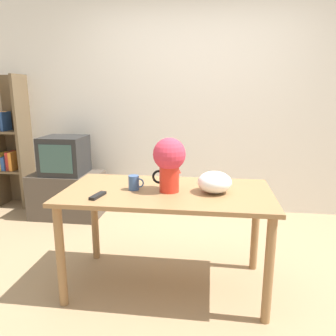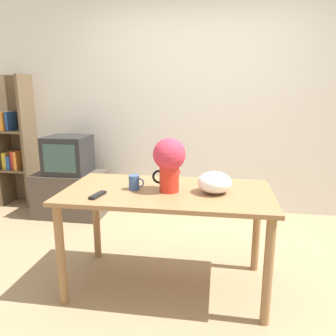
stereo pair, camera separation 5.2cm
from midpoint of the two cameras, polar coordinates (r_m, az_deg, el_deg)
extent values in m
plane|color=#9E7F5B|center=(2.68, 2.08, -19.40)|extent=(12.00, 12.00, 0.00)
cube|color=silver|center=(3.96, 4.66, 11.10)|extent=(8.00, 0.05, 2.60)
cube|color=olive|center=(2.35, -0.78, -4.24)|extent=(1.48, 0.78, 0.03)
cylinder|color=olive|center=(2.39, -18.81, -14.39)|extent=(0.06, 0.06, 0.72)
cylinder|color=olive|center=(2.20, 16.47, -16.78)|extent=(0.06, 0.06, 0.72)
cylinder|color=olive|center=(2.94, -13.14, -8.71)|extent=(0.06, 0.06, 0.72)
cylinder|color=olive|center=(2.79, 14.44, -10.04)|extent=(0.06, 0.06, 0.72)
cylinder|color=red|center=(2.29, -0.42, -1.84)|extent=(0.14, 0.14, 0.19)
cone|color=red|center=(2.27, 1.05, -0.28)|extent=(0.05, 0.05, 0.05)
torus|color=black|center=(2.30, -2.22, -1.55)|extent=(0.10, 0.02, 0.10)
sphere|color=#3D7033|center=(2.26, -0.43, 1.44)|extent=(0.17, 0.17, 0.17)
sphere|color=#CC3347|center=(2.25, -0.43, 2.43)|extent=(0.23, 0.23, 0.23)
cylinder|color=#385689|center=(2.36, -6.61, -2.56)|extent=(0.08, 0.08, 0.10)
torus|color=#385689|center=(2.35, -5.66, -2.60)|extent=(0.07, 0.01, 0.07)
ellipsoid|color=white|center=(2.29, 7.48, -2.45)|extent=(0.24, 0.24, 0.15)
cube|color=black|center=(2.25, -12.79, -4.71)|extent=(0.07, 0.16, 0.02)
cube|color=#4C4238|center=(4.04, -17.47, -4.47)|extent=(0.79, 0.48, 0.52)
cube|color=black|center=(3.93, -17.94, 2.13)|extent=(0.47, 0.43, 0.43)
cube|color=#33514C|center=(3.73, -19.38, 1.47)|extent=(0.37, 0.01, 0.31)
cube|color=brown|center=(4.47, -23.99, 4.09)|extent=(0.04, 0.33, 1.64)
cube|color=brown|center=(4.70, -24.96, 4.39)|extent=(0.41, 0.01, 1.64)
cube|color=brown|center=(4.63, -25.56, -0.34)|extent=(0.34, 0.30, 0.03)
cube|color=gold|center=(4.67, -27.02, 1.12)|extent=(0.05, 0.21, 0.21)
cube|color=#284C8E|center=(4.64, -26.42, 0.85)|extent=(0.05, 0.23, 0.17)
cube|color=#B72D28|center=(4.61, -25.90, 1.20)|extent=(0.05, 0.19, 0.23)
cube|color=orange|center=(4.58, -25.35, 1.21)|extent=(0.04, 0.24, 0.23)
cube|color=brown|center=(4.56, -26.17, 5.70)|extent=(0.34, 0.30, 0.03)
cube|color=orange|center=(4.58, -27.24, 7.24)|extent=(0.04, 0.27, 0.23)
cube|color=#284C8E|center=(4.55, -26.72, 7.28)|extent=(0.04, 0.20, 0.23)
camera|label=1|loc=(0.03, -90.65, -0.15)|focal=35.00mm
camera|label=2|loc=(0.03, 89.35, 0.15)|focal=35.00mm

